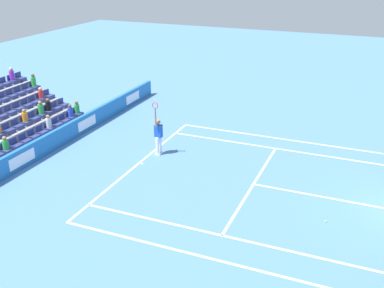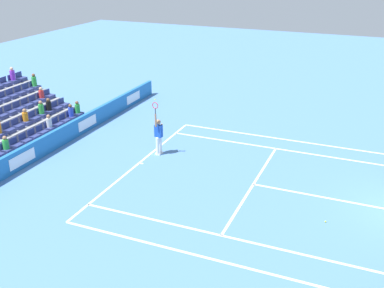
{
  "view_description": "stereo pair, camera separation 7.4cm",
  "coord_description": "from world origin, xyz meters",
  "views": [
    {
      "loc": [
        16.98,
        -2.21,
        9.15
      ],
      "look_at": [
        -0.64,
        -9.49,
        1.1
      ],
      "focal_mm": 43.06,
      "sensor_mm": 36.0,
      "label": 1
    },
    {
      "loc": [
        16.95,
        -2.15,
        9.15
      ],
      "look_at": [
        -0.64,
        -9.49,
        1.1
      ],
      "focal_mm": 43.06,
      "sensor_mm": 36.0,
      "label": 2
    }
  ],
  "objects": [
    {
      "name": "line_baseline",
      "position": [
        0.0,
        -11.89,
        0.0
      ],
      "size": [
        10.97,
        0.1,
        0.01
      ],
      "primitive_type": "cube",
      "color": "white",
      "rests_on": "ground"
    },
    {
      "name": "line_service",
      "position": [
        0.0,
        -6.4,
        0.0
      ],
      "size": [
        8.23,
        0.1,
        0.01
      ],
      "primitive_type": "cube",
      "color": "white",
      "rests_on": "ground"
    },
    {
      "name": "line_centre_service",
      "position": [
        0.0,
        -3.2,
        0.0
      ],
      "size": [
        0.1,
        6.4,
        0.01
      ],
      "primitive_type": "cube",
      "color": "white",
      "rests_on": "ground"
    },
    {
      "name": "line_singles_sideline_left",
      "position": [
        4.12,
        -5.95,
        0.0
      ],
      "size": [
        0.1,
        11.89,
        0.01
      ],
      "primitive_type": "cube",
      "color": "white",
      "rests_on": "ground"
    },
    {
      "name": "line_singles_sideline_right",
      "position": [
        -4.12,
        -5.95,
        0.0
      ],
      "size": [
        0.1,
        11.89,
        0.01
      ],
      "primitive_type": "cube",
      "color": "white",
      "rests_on": "ground"
    },
    {
      "name": "line_doubles_sideline_left",
      "position": [
        5.49,
        -5.95,
        0.0
      ],
      "size": [
        0.1,
        11.89,
        0.01
      ],
      "primitive_type": "cube",
      "color": "white",
      "rests_on": "ground"
    },
    {
      "name": "line_doubles_sideline_right",
      "position": [
        -5.49,
        -5.95,
        0.0
      ],
      "size": [
        0.1,
        11.89,
        0.01
      ],
      "primitive_type": "cube",
      "color": "white",
      "rests_on": "ground"
    },
    {
      "name": "line_centre_mark",
      "position": [
        0.0,
        -11.79,
        0.0
      ],
      "size": [
        0.1,
        0.2,
        0.01
      ],
      "primitive_type": "cube",
      "color": "white",
      "rests_on": "ground"
    },
    {
      "name": "sponsor_barrier",
      "position": [
        0.0,
        -16.56,
        0.48
      ],
      "size": [
        20.27,
        0.22,
        0.95
      ],
      "color": "#1E66AD",
      "rests_on": "ground"
    },
    {
      "name": "tennis_player",
      "position": [
        -1.28,
        -11.49,
        0.99
      ],
      "size": [
        0.52,
        0.38,
        2.85
      ],
      "color": "white",
      "rests_on": "ground"
    },
    {
      "name": "stadium_stand",
      "position": [
        0.0,
        -20.12,
        0.82
      ],
      "size": [
        7.44,
        4.75,
        3.04
      ],
      "color": "gray",
      "rests_on": "ground"
    },
    {
      "name": "loose_tennis_ball",
      "position": [
        1.86,
        -3.18,
        0.03
      ],
      "size": [
        0.07,
        0.07,
        0.07
      ],
      "primitive_type": "sphere",
      "color": "#D1E533",
      "rests_on": "ground"
    }
  ]
}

